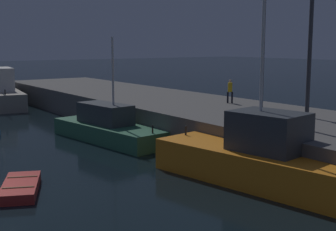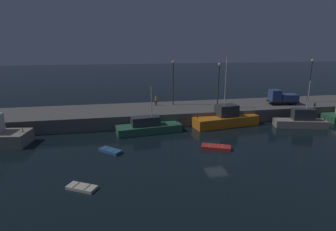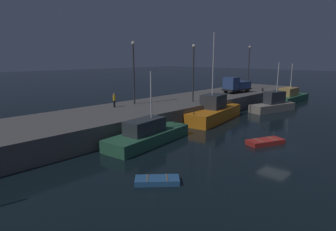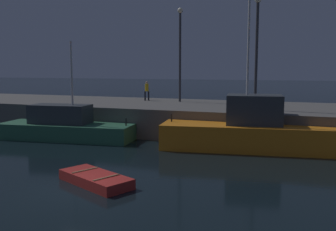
{
  "view_description": "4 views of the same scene",
  "coord_description": "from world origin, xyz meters",
  "px_view_note": "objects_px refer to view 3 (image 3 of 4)",
  "views": [
    {
      "loc": [
        19.57,
        -4.75,
        6.3
      ],
      "look_at": [
        -2.48,
        10.89,
        2.12
      ],
      "focal_mm": 49.32,
      "sensor_mm": 36.0,
      "label": 1
    },
    {
      "loc": [
        -11.51,
        -28.38,
        12.49
      ],
      "look_at": [
        -4.03,
        9.94,
        2.25
      ],
      "focal_mm": 28.78,
      "sensor_mm": 36.0,
      "label": 2
    },
    {
      "loc": [
        -24.31,
        -9.49,
        8.05
      ],
      "look_at": [
        -3.35,
        10.29,
        1.98
      ],
      "focal_mm": 29.84,
      "sensor_mm": 36.0,
      "label": 3
    },
    {
      "loc": [
        8.6,
        -12.19,
        4.86
      ],
      "look_at": [
        -0.18,
        11.22,
        1.75
      ],
      "focal_mm": 39.84,
      "sensor_mm": 36.0,
      "label": 4
    }
  ],
  "objects_px": {
    "bollard_central": "(205,102)",
    "fishing_trawler_green": "(212,112)",
    "fishing_boat_orange": "(289,97)",
    "utility_truck": "(236,85)",
    "fishing_boat_blue": "(148,134)",
    "fishing_boat_white": "(273,104)",
    "dinghy_red_small": "(265,142)",
    "dockworker": "(114,99)",
    "bollard_west": "(263,90)",
    "lamp_post_west": "(134,68)",
    "lamp_post_east": "(193,68)",
    "rowboat_white_mid": "(157,180)",
    "lamp_post_central": "(249,64)"
  },
  "relations": [
    {
      "from": "bollard_central",
      "to": "fishing_trawler_green",
      "type": "bearing_deg",
      "value": -42.55
    },
    {
      "from": "fishing_boat_orange",
      "to": "utility_truck",
      "type": "height_order",
      "value": "fishing_boat_orange"
    },
    {
      "from": "fishing_boat_blue",
      "to": "fishing_boat_white",
      "type": "relative_size",
      "value": 1.2
    },
    {
      "from": "fishing_boat_white",
      "to": "fishing_boat_orange",
      "type": "bearing_deg",
      "value": 8.76
    },
    {
      "from": "dinghy_red_small",
      "to": "fishing_trawler_green",
      "type": "bearing_deg",
      "value": 61.8
    },
    {
      "from": "fishing_boat_orange",
      "to": "dinghy_red_small",
      "type": "xyz_separation_m",
      "value": [
        -27.76,
        -8.07,
        -0.68
      ]
    },
    {
      "from": "fishing_trawler_green",
      "to": "dinghy_red_small",
      "type": "bearing_deg",
      "value": -118.2
    },
    {
      "from": "fishing_boat_blue",
      "to": "utility_truck",
      "type": "height_order",
      "value": "fishing_boat_blue"
    },
    {
      "from": "dockworker",
      "to": "bollard_west",
      "type": "relative_size",
      "value": 3.19
    },
    {
      "from": "lamp_post_west",
      "to": "lamp_post_east",
      "type": "xyz_separation_m",
      "value": [
        6.84,
        -4.08,
        -0.13
      ]
    },
    {
      "from": "fishing_boat_white",
      "to": "rowboat_white_mid",
      "type": "distance_m",
      "value": 29.68
    },
    {
      "from": "utility_truck",
      "to": "fishing_boat_orange",
      "type": "bearing_deg",
      "value": -26.4
    },
    {
      "from": "fishing_boat_orange",
      "to": "rowboat_white_mid",
      "type": "relative_size",
      "value": 3.57
    },
    {
      "from": "fishing_boat_orange",
      "to": "lamp_post_east",
      "type": "xyz_separation_m",
      "value": [
        -22.82,
        4.57,
        5.66
      ]
    },
    {
      "from": "lamp_post_west",
      "to": "bollard_west",
      "type": "height_order",
      "value": "lamp_post_west"
    },
    {
      "from": "lamp_post_central",
      "to": "bollard_west",
      "type": "relative_size",
      "value": 14.88
    },
    {
      "from": "dinghy_red_small",
      "to": "utility_truck",
      "type": "height_order",
      "value": "utility_truck"
    },
    {
      "from": "rowboat_white_mid",
      "to": "dockworker",
      "type": "relative_size",
      "value": 1.71
    },
    {
      "from": "lamp_post_central",
      "to": "dockworker",
      "type": "bearing_deg",
      "value": 175.1
    },
    {
      "from": "fishing_boat_orange",
      "to": "lamp_post_west",
      "type": "relative_size",
      "value": 1.32
    },
    {
      "from": "rowboat_white_mid",
      "to": "utility_truck",
      "type": "height_order",
      "value": "utility_truck"
    },
    {
      "from": "utility_truck",
      "to": "fishing_boat_blue",
      "type": "bearing_deg",
      "value": -168.65
    },
    {
      "from": "lamp_post_east",
      "to": "fishing_boat_orange",
      "type": "bearing_deg",
      "value": -11.32
    },
    {
      "from": "fishing_boat_orange",
      "to": "fishing_trawler_green",
      "type": "relative_size",
      "value": 0.94
    },
    {
      "from": "dinghy_red_small",
      "to": "bollard_west",
      "type": "bearing_deg",
      "value": 25.82
    },
    {
      "from": "fishing_boat_orange",
      "to": "dockworker",
      "type": "height_order",
      "value": "fishing_boat_orange"
    },
    {
      "from": "fishing_boat_blue",
      "to": "lamp_post_east",
      "type": "distance_m",
      "value": 14.32
    },
    {
      "from": "fishing_boat_orange",
      "to": "bollard_central",
      "type": "relative_size",
      "value": 17.99
    },
    {
      "from": "fishing_boat_orange",
      "to": "dockworker",
      "type": "distance_m",
      "value": 33.96
    },
    {
      "from": "rowboat_white_mid",
      "to": "dockworker",
      "type": "height_order",
      "value": "dockworker"
    },
    {
      "from": "fishing_trawler_green",
      "to": "bollard_central",
      "type": "xyz_separation_m",
      "value": [
        -0.79,
        0.72,
        1.31
      ]
    },
    {
      "from": "fishing_trawler_green",
      "to": "lamp_post_east",
      "type": "bearing_deg",
      "value": 92.71
    },
    {
      "from": "fishing_boat_white",
      "to": "lamp_post_west",
      "type": "relative_size",
      "value": 1.04
    },
    {
      "from": "rowboat_white_mid",
      "to": "bollard_west",
      "type": "height_order",
      "value": "bollard_west"
    },
    {
      "from": "fishing_boat_orange",
      "to": "lamp_post_west",
      "type": "bearing_deg",
      "value": 163.73
    },
    {
      "from": "fishing_boat_blue",
      "to": "fishing_boat_white",
      "type": "distance_m",
      "value": 23.95
    },
    {
      "from": "fishing_boat_blue",
      "to": "lamp_post_central",
      "type": "xyz_separation_m",
      "value": [
        30.92,
        6.08,
        5.88
      ]
    },
    {
      "from": "rowboat_white_mid",
      "to": "utility_truck",
      "type": "distance_m",
      "value": 32.58
    },
    {
      "from": "fishing_trawler_green",
      "to": "dinghy_red_small",
      "type": "xyz_separation_m",
      "value": [
        -5.1,
        -9.5,
        -0.88
      ]
    },
    {
      "from": "fishing_boat_white",
      "to": "bollard_central",
      "type": "distance_m",
      "value": 12.81
    },
    {
      "from": "lamp_post_central",
      "to": "rowboat_white_mid",
      "type": "bearing_deg",
      "value": -160.52
    },
    {
      "from": "fishing_trawler_green",
      "to": "bollard_central",
      "type": "distance_m",
      "value": 1.69
    },
    {
      "from": "bollard_central",
      "to": "fishing_boat_orange",
      "type": "bearing_deg",
      "value": -5.23
    },
    {
      "from": "utility_truck",
      "to": "bollard_west",
      "type": "height_order",
      "value": "utility_truck"
    },
    {
      "from": "bollard_west",
      "to": "bollard_central",
      "type": "xyz_separation_m",
      "value": [
        -17.93,
        -0.54,
        0.02
      ]
    },
    {
      "from": "fishing_boat_orange",
      "to": "lamp_post_east",
      "type": "distance_m",
      "value": 23.95
    },
    {
      "from": "dinghy_red_small",
      "to": "bollard_central",
      "type": "height_order",
      "value": "bollard_central"
    },
    {
      "from": "fishing_boat_white",
      "to": "dockworker",
      "type": "relative_size",
      "value": 4.77
    },
    {
      "from": "dinghy_red_small",
      "to": "utility_truck",
      "type": "bearing_deg",
      "value": 37.28
    },
    {
      "from": "bollard_west",
      "to": "dockworker",
      "type": "bearing_deg",
      "value": 167.57
    }
  ]
}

